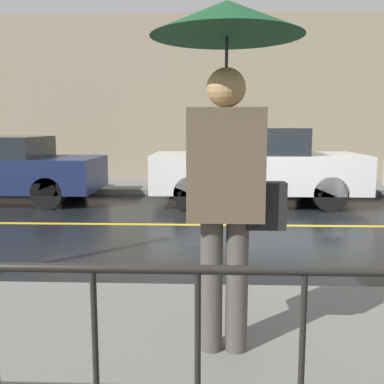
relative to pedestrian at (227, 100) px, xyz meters
name	(u,v)px	position (x,y,z in m)	size (l,w,h in m)	color
ground_plane	(278,226)	(1.02, 4.42, -1.77)	(80.00, 80.00, 0.00)	black
sidewalk_far	(254,187)	(1.02, 8.65, -1.70)	(28.00, 2.08, 0.14)	slate
lane_marking	(278,225)	(1.02, 4.42, -1.77)	(25.20, 0.12, 0.01)	gold
building_storefront	(251,101)	(1.02, 9.84, 0.54)	(28.00, 0.30, 4.62)	gray
pedestrian	(227,100)	(0.00, 0.00, 0.00)	(0.94, 0.94, 2.22)	#4C4742
car_white	(254,165)	(0.82, 6.58, -0.97)	(4.29, 1.87, 1.58)	silver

